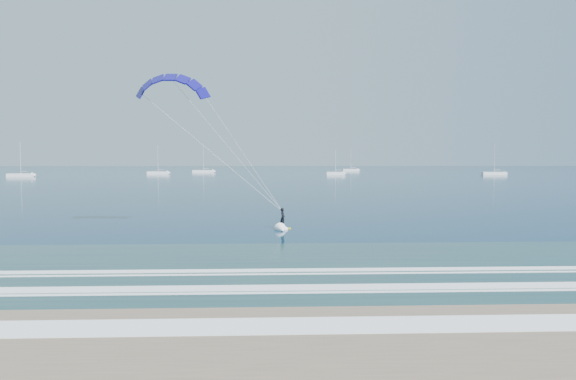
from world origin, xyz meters
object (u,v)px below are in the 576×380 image
at_px(sailboat_0, 21,175).
at_px(sailboat_3, 335,173).
at_px(sailboat_5, 494,173).
at_px(sailboat_4, 351,170).
at_px(kitesurfer_rig, 224,142).
at_px(sailboat_1, 158,173).
at_px(sailboat_2, 203,171).

relative_size(sailboat_0, sailboat_3, 1.23).
bearing_deg(sailboat_5, sailboat_4, 126.35).
distance_m(kitesurfer_rig, sailboat_1, 176.67).
bearing_deg(sailboat_4, sailboat_5, -53.65).
relative_size(sailboat_0, sailboat_4, 1.09).
bearing_deg(sailboat_2, sailboat_5, -17.91).
xyz_separation_m(kitesurfer_rig, sailboat_5, (95.46, 158.55, -7.25)).
height_order(kitesurfer_rig, sailboat_3, kitesurfer_rig).
relative_size(kitesurfer_rig, sailboat_5, 1.13).
distance_m(kitesurfer_rig, sailboat_2, 199.98).
bearing_deg(sailboat_3, sailboat_1, 171.53).
bearing_deg(sailboat_0, sailboat_1, 33.39).
bearing_deg(sailboat_2, sailboat_0, -136.82).
height_order(kitesurfer_rig, sailboat_5, kitesurfer_rig).
distance_m(kitesurfer_rig, sailboat_0, 166.71).
distance_m(sailboat_0, sailboat_2, 80.55).
bearing_deg(kitesurfer_rig, sailboat_5, 58.95).
bearing_deg(sailboat_2, sailboat_1, -120.31).
bearing_deg(sailboat_3, sailboat_2, 146.95).
bearing_deg(sailboat_0, kitesurfer_rig, -59.12).
bearing_deg(sailboat_4, sailboat_0, -148.76).
height_order(sailboat_0, sailboat_1, sailboat_0).
distance_m(sailboat_4, sailboat_5, 80.82).
bearing_deg(kitesurfer_rig, sailboat_4, 78.00).
relative_size(kitesurfer_rig, sailboat_0, 1.17).
xyz_separation_m(sailboat_0, sailboat_4, (133.04, 80.71, -0.01)).
relative_size(sailboat_0, sailboat_2, 0.94).
height_order(kitesurfer_rig, sailboat_4, kitesurfer_rig).
height_order(sailboat_2, sailboat_4, sailboat_2).
bearing_deg(sailboat_0, sailboat_2, 43.18).
height_order(sailboat_4, sailboat_5, sailboat_5).
relative_size(kitesurfer_rig, sailboat_1, 1.22).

